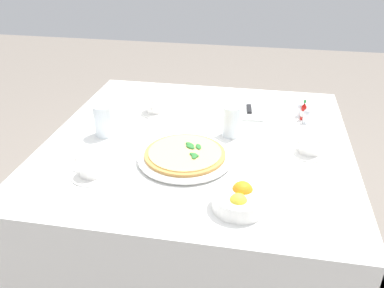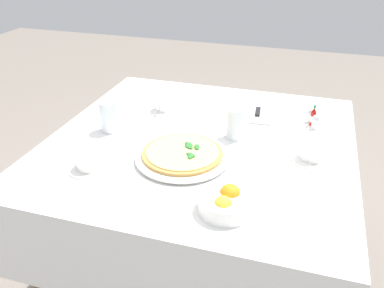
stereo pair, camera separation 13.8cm
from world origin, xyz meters
name	(u,v)px [view 1 (the left image)]	position (x,y,z in m)	size (l,w,h in m)	color
ground_plane	(197,285)	(0.00, 0.00, 0.00)	(8.00, 8.00, 0.00)	slate
dining_table	(198,171)	(0.00, 0.00, 0.60)	(1.06, 1.06, 0.74)	white
pizza_plate	(185,157)	(-0.15, 0.02, 0.75)	(0.31, 0.31, 0.02)	white
pizza	(185,153)	(-0.15, 0.02, 0.77)	(0.26, 0.26, 0.02)	#C68E47
coffee_cup_far_right	(91,168)	(-0.29, 0.28, 0.77)	(0.13, 0.13, 0.06)	white
coffee_cup_center_back	(310,145)	(-0.03, -0.38, 0.77)	(0.13, 0.13, 0.07)	white
coffee_cup_near_left	(155,105)	(0.20, 0.21, 0.77)	(0.13, 0.13, 0.07)	white
water_glass_near_right	(104,122)	(-0.02, 0.34, 0.79)	(0.07, 0.07, 0.12)	white
water_glass_far_left	(232,123)	(0.05, -0.11, 0.79)	(0.07, 0.07, 0.11)	white
napkin_folded	(249,108)	(0.29, -0.16, 0.75)	(0.22, 0.13, 0.02)	white
dinner_knife	(249,104)	(0.30, -0.16, 0.76)	(0.20, 0.04, 0.01)	silver
citrus_bowl	(240,199)	(-0.37, -0.18, 0.77)	(0.15, 0.15, 0.07)	white
hot_sauce_bottle	(304,112)	(0.24, -0.38, 0.77)	(0.02, 0.02, 0.08)	#B7140F
salt_shaker	(300,111)	(0.26, -0.37, 0.77)	(0.03, 0.03, 0.06)	white
pepper_shaker	(306,117)	(0.21, -0.39, 0.77)	(0.03, 0.03, 0.06)	white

